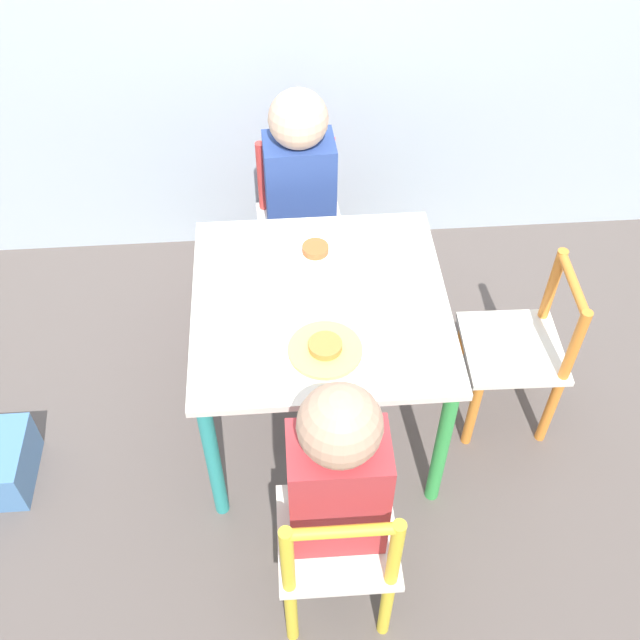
# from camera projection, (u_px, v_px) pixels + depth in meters

# --- Properties ---
(ground_plane) EXTENTS (6.00, 6.00, 0.00)m
(ground_plane) POSITION_uv_depth(u_px,v_px,m) (320.00, 415.00, 2.18)
(ground_plane) COLOR #5B514C
(kids_table) EXTENTS (0.62, 0.62, 0.49)m
(kids_table) POSITION_uv_depth(u_px,v_px,m) (320.00, 319.00, 1.87)
(kids_table) COLOR silver
(kids_table) RESTS_ON ground_plane
(chair_red) EXTENTS (0.27, 0.27, 0.52)m
(chair_red) POSITION_uv_depth(u_px,v_px,m) (300.00, 228.00, 2.35)
(chair_red) COLOR silver
(chair_red) RESTS_ON ground_plane
(chair_yellow) EXTENTS (0.26, 0.26, 0.52)m
(chair_yellow) POSITION_uv_depth(u_px,v_px,m) (337.00, 550.00, 1.63)
(chair_yellow) COLOR silver
(chair_yellow) RESTS_ON ground_plane
(chair_orange) EXTENTS (0.27, 0.27, 0.52)m
(chair_orange) POSITION_uv_depth(u_px,v_px,m) (520.00, 352.00, 2.01)
(chair_orange) COLOR silver
(chair_orange) RESTS_ON ground_plane
(child_back) EXTENTS (0.21, 0.22, 0.76)m
(child_back) POSITION_uv_depth(u_px,v_px,m) (300.00, 188.00, 2.16)
(child_back) COLOR #4C608E
(child_back) RESTS_ON ground_plane
(child_front) EXTENTS (0.20, 0.22, 0.75)m
(child_front) POSITION_uv_depth(u_px,v_px,m) (336.00, 480.00, 1.53)
(child_front) COLOR #4C608E
(child_front) RESTS_ON ground_plane
(plate_back) EXTENTS (0.15, 0.15, 0.03)m
(plate_back) POSITION_uv_depth(u_px,v_px,m) (315.00, 252.00, 1.92)
(plate_back) COLOR white
(plate_back) RESTS_ON kids_table
(plate_front) EXTENTS (0.17, 0.17, 0.03)m
(plate_front) POSITION_uv_depth(u_px,v_px,m) (325.00, 349.00, 1.71)
(plate_front) COLOR #EADB66
(plate_front) RESTS_ON kids_table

